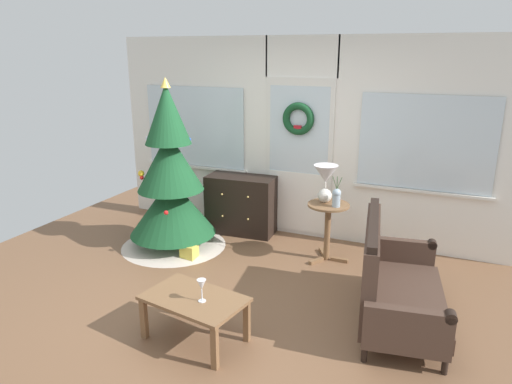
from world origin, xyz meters
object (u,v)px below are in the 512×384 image
at_px(flower_vase, 336,197).
at_px(table_lamp, 326,179).
at_px(side_table, 328,220).
at_px(christmas_tree, 171,186).
at_px(dresser_cabinet, 241,205).
at_px(coffee_table, 194,303).
at_px(settee_sofa, 391,282).
at_px(wine_glass, 202,286).
at_px(gift_box, 189,252).

bearing_deg(flower_vase, table_lamp, 147.99).
bearing_deg(side_table, flower_vase, -30.96).
bearing_deg(christmas_tree, dresser_cabinet, 52.73).
bearing_deg(coffee_table, dresser_cabinet, 106.21).
distance_m(settee_sofa, wine_glass, 1.71).
distance_m(coffee_table, wine_glass, 0.22).
distance_m(side_table, wine_glass, 2.10).
height_order(dresser_cabinet, table_lamp, table_lamp).
bearing_deg(settee_sofa, table_lamp, 130.75).
height_order(dresser_cabinet, settee_sofa, settee_sofa).
bearing_deg(wine_glass, table_lamp, 78.03).
relative_size(dresser_cabinet, coffee_table, 1.01).
distance_m(christmas_tree, wine_glass, 2.18).
distance_m(flower_vase, coffee_table, 2.12).
bearing_deg(christmas_tree, coffee_table, -51.97).
distance_m(side_table, gift_box, 1.67).
relative_size(settee_sofa, coffee_table, 1.71).
xyz_separation_m(christmas_tree, table_lamp, (1.82, 0.41, 0.19)).
xyz_separation_m(table_lamp, coffee_table, (-0.54, -2.05, -0.63)).
relative_size(christmas_tree, dresser_cabinet, 2.24).
relative_size(dresser_cabinet, settee_sofa, 0.59).
bearing_deg(wine_glass, settee_sofa, 36.19).
relative_size(dresser_cabinet, flower_vase, 2.65).
xyz_separation_m(christmas_tree, wine_glass, (1.38, -1.67, -0.24)).
height_order(coffee_table, wine_glass, wine_glass).
bearing_deg(table_lamp, gift_box, -154.85).
relative_size(table_lamp, gift_box, 2.51).
xyz_separation_m(side_table, gift_box, (-1.49, -0.63, -0.40)).
bearing_deg(dresser_cabinet, settee_sofa, -33.52).
bearing_deg(dresser_cabinet, christmas_tree, -127.27).
height_order(christmas_tree, dresser_cabinet, christmas_tree).
distance_m(flower_vase, gift_box, 1.84).
xyz_separation_m(flower_vase, wine_glass, (-0.60, -1.98, -0.26)).
height_order(side_table, gift_box, side_table).
bearing_deg(table_lamp, flower_vase, -32.01).
distance_m(dresser_cabinet, flower_vase, 1.52).
bearing_deg(dresser_cabinet, gift_box, -100.90).
height_order(christmas_tree, wine_glass, christmas_tree).
bearing_deg(table_lamp, wine_glass, -101.97).
relative_size(christmas_tree, coffee_table, 2.27).
relative_size(table_lamp, coffee_table, 0.48).
relative_size(dresser_cabinet, table_lamp, 2.10).
bearing_deg(coffee_table, gift_box, 123.07).
relative_size(dresser_cabinet, gift_box, 5.29).
relative_size(christmas_tree, settee_sofa, 1.33).
height_order(settee_sofa, coffee_table, settee_sofa).
xyz_separation_m(settee_sofa, flower_vase, (-0.77, 0.98, 0.43)).
relative_size(christmas_tree, gift_box, 11.87).
relative_size(side_table, flower_vase, 1.97).
bearing_deg(flower_vase, settee_sofa, -51.82).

